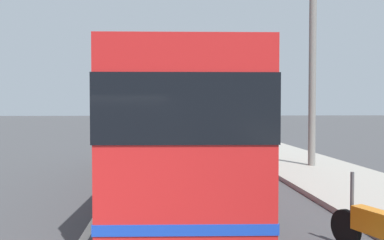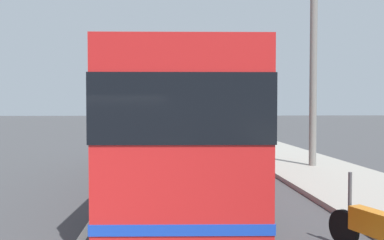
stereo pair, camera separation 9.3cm
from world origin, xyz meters
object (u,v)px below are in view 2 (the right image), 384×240
object	(u,v)px
car_behind_bus	(165,119)
coach_bus	(184,122)
car_oncoming	(171,118)
utility_pole	(313,54)
car_ahead_same_lane	(171,126)
car_side_street	(138,120)

from	to	relation	value
car_behind_bus	coach_bus	bearing A→B (deg)	176.72
coach_bus	car_oncoming	world-z (taller)	coach_bus
utility_pole	car_behind_bus	bearing A→B (deg)	8.09
car_ahead_same_lane	car_side_street	world-z (taller)	car_side_street
utility_pole	car_oncoming	bearing A→B (deg)	5.43
coach_bus	utility_pole	distance (m)	6.16
car_ahead_same_lane	car_oncoming	distance (m)	27.08
car_oncoming	utility_pole	bearing A→B (deg)	-175.54
car_ahead_same_lane	coach_bus	bearing A→B (deg)	178.51
car_ahead_same_lane	utility_pole	size ratio (longest dim) A/B	0.48
coach_bus	car_side_street	distance (m)	39.37
car_behind_bus	utility_pole	bearing A→B (deg)	-175.85
coach_bus	car_behind_bus	xyz separation A→B (m)	(40.73, 0.46, -1.14)
coach_bus	utility_pole	world-z (taller)	utility_pole
coach_bus	car_oncoming	size ratio (longest dim) A/B	3.09
car_side_street	car_oncoming	bearing A→B (deg)	161.19
car_ahead_same_lane	utility_pole	world-z (taller)	utility_pole
utility_pole	car_side_street	bearing A→B (deg)	13.77
car_behind_bus	car_side_street	bearing A→B (deg)	110.19
car_ahead_same_lane	car_behind_bus	size ratio (longest dim) A/B	0.87
car_oncoming	utility_pole	xyz separation A→B (m)	(-47.15, -4.48, 3.56)
coach_bus	car_oncoming	distance (m)	50.00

